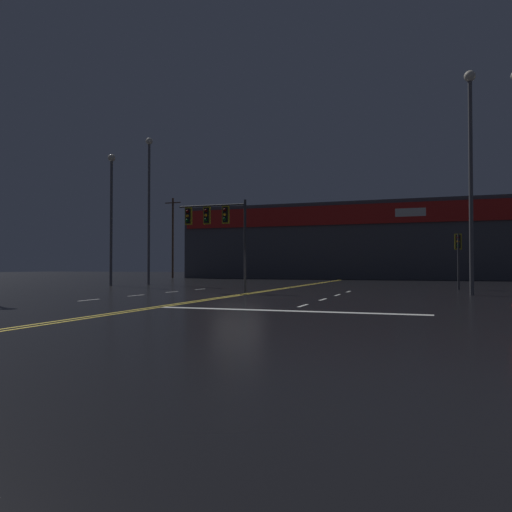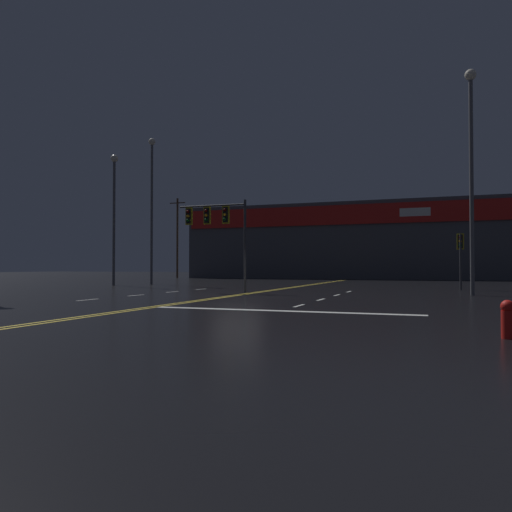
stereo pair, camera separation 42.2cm
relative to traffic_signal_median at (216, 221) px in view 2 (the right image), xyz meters
The scene contains 10 objects.
ground_plane 5.18m from the traffic_signal_median, 46.89° to the right, with size 200.00×200.00×0.00m, color black.
road_markings 6.35m from the traffic_signal_median, 50.84° to the right, with size 13.77×60.00×0.01m.
traffic_signal_median is the anchor object (origin of this frame).
traffic_signal_corner_northeast 15.23m from the traffic_signal_median, 31.27° to the left, with size 0.42×0.36×3.47m.
streetlight_near_left 14.14m from the traffic_signal_median, 136.59° to the left, with size 0.56×0.56×11.80m.
streetlight_far_left 13.66m from the traffic_signal_median, ahead, with size 0.56×0.56×11.24m.
streetlight_far_right 13.24m from the traffic_signal_median, 150.70° to the left, with size 0.56×0.56×9.91m.
fire_hydrant 19.70m from the traffic_signal_median, 48.26° to the right, with size 0.35×0.26×0.76m.
building_backdrop 36.26m from the traffic_signal_median, 86.39° to the left, with size 40.59×10.23×8.89m.
utility_pole_row 31.89m from the traffic_signal_median, 82.56° to the left, with size 46.54×0.26×12.23m.
Camera 2 is at (9.34, -22.85, 1.40)m, focal length 35.00 mm.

